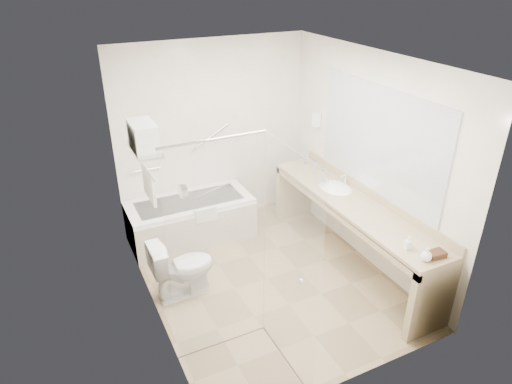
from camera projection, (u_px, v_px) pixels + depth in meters
name	position (u px, v px, depth m)	size (l,w,h in m)	color
floor	(267.00, 278.00, 5.34)	(3.20, 3.20, 0.00)	tan
ceiling	(270.00, 61.00, 4.20)	(2.60, 3.20, 0.10)	silver
wall_back	(213.00, 135.00, 6.05)	(2.60, 0.10, 2.50)	white
wall_front	(364.00, 264.00, 3.49)	(2.60, 0.10, 2.50)	white
wall_left	(145.00, 209.00, 4.27)	(0.10, 3.20, 2.50)	white
wall_right	(368.00, 161.00, 5.28)	(0.10, 3.20, 2.50)	white
bathtub	(191.00, 219.00, 6.01)	(1.60, 0.73, 0.59)	white
grab_bar_short	(145.00, 170.00, 5.79)	(0.03, 0.03, 0.40)	silver
grab_bar_long	(211.00, 137.00, 6.00)	(0.03, 0.03, 0.60)	silver
shower_enclosure	(252.00, 259.00, 3.87)	(0.96, 0.91, 2.11)	silver
towel_shelf	(144.00, 144.00, 4.37)	(0.24, 0.55, 0.81)	silver
vanity_counter	(351.00, 218.00, 5.33)	(0.55, 2.70, 0.95)	tan
sink	(335.00, 190.00, 5.58)	(0.40, 0.52, 0.14)	white
faucet	(346.00, 179.00, 5.59)	(0.03, 0.03, 0.14)	silver
mirror	(379.00, 141.00, 5.02)	(0.02, 2.00, 1.20)	silver
hairdryer_unit	(316.00, 120.00, 6.01)	(0.08, 0.10, 0.18)	white
toilet	(182.00, 268.00, 4.96)	(0.39, 0.70, 0.68)	white
amenity_basket	(436.00, 254.00, 4.26)	(0.17, 0.11, 0.06)	#4D2E1B
soap_bottle_a	(408.00, 246.00, 4.37)	(0.06, 0.13, 0.06)	white
soap_bottle_b	(426.00, 256.00, 4.19)	(0.11, 0.14, 0.11)	white
water_bottle_left	(323.00, 177.00, 5.63)	(0.06, 0.06, 0.19)	silver
water_bottle_mid	(315.00, 168.00, 5.88)	(0.06, 0.06, 0.19)	silver
water_bottle_right	(305.00, 169.00, 5.86)	(0.05, 0.05, 0.17)	silver
drinking_glass_near	(326.00, 182.00, 5.61)	(0.06, 0.06, 0.08)	silver
drinking_glass_far	(322.00, 183.00, 5.57)	(0.07, 0.07, 0.09)	silver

